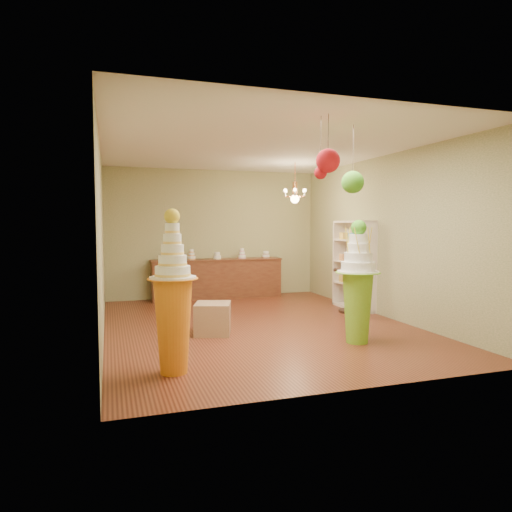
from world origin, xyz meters
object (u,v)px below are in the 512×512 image
object	(u,v)px
pedestal_green	(358,291)
round_table	(350,284)
sideboard	(217,278)
pedestal_orange	(173,311)

from	to	relation	value
pedestal_green	round_table	bearing A→B (deg)	62.80
sideboard	pedestal_orange	bearing A→B (deg)	-108.55
pedestal_orange	pedestal_green	bearing A→B (deg)	11.14
pedestal_green	pedestal_orange	size ratio (longest dim) A/B	0.94
pedestal_green	round_table	size ratio (longest dim) A/B	2.04
pedestal_green	sideboard	xyz separation A→B (m)	(-1.03, 4.55, -0.29)
pedestal_orange	round_table	distance (m)	4.63
pedestal_orange	sideboard	world-z (taller)	pedestal_orange
pedestal_green	pedestal_orange	distance (m)	2.79
sideboard	round_table	xyz separation A→B (m)	(2.10, -2.46, 0.07)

